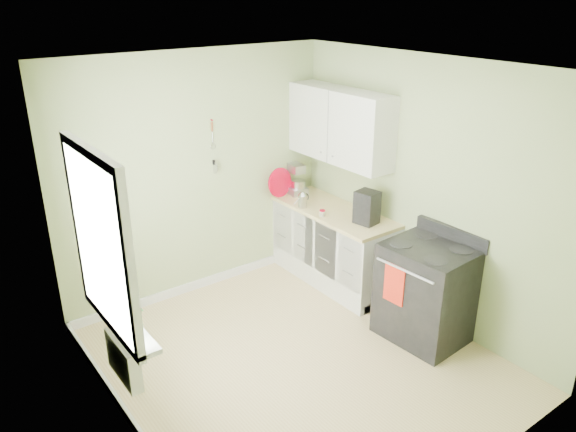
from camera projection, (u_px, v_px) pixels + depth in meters
floor at (297, 362)px, 5.30m from camera, size 3.20×3.60×0.02m
ceiling at (300, 66)px, 4.26m from camera, size 3.20×3.60×0.02m
wall_back at (197, 176)px, 6.12m from camera, size 3.20×0.02×2.70m
wall_left at (115, 286)px, 3.89m from camera, size 0.02×3.60×2.70m
wall_right at (424, 192)px, 5.67m from camera, size 0.02×3.60×2.70m
base_cabinets at (333, 247)px, 6.59m from camera, size 0.60×1.60×0.87m
countertop at (334, 211)px, 6.41m from camera, size 0.64×1.60×0.04m
upper_cabinets at (340, 125)px, 6.19m from camera, size 0.35×1.40×0.80m
window at (100, 244)px, 4.05m from camera, size 0.06×1.14×1.44m
window_sill at (120, 320)px, 4.35m from camera, size 0.18×1.14×0.04m
radiator at (124, 360)px, 4.42m from camera, size 0.12×0.50×0.35m
wall_utensils at (214, 155)px, 6.13m from camera, size 0.02×0.14×0.58m
stove at (426, 292)px, 5.50m from camera, size 0.76×0.85×1.11m
stand_mixer at (294, 179)px, 6.88m from camera, size 0.25×0.37×0.42m
kettle at (303, 200)px, 6.44m from camera, size 0.18×0.11×0.18m
coffee_maker at (367, 208)px, 5.98m from camera, size 0.24×0.26×0.36m
red_tray at (280, 182)px, 6.73m from camera, size 0.36×0.11×0.36m
jar at (322, 213)px, 6.21m from camera, size 0.07×0.07×0.07m
plant_a at (135, 318)px, 4.04m from camera, size 0.19×0.21×0.32m
plant_b at (115, 297)px, 4.34m from camera, size 0.20×0.21×0.29m
plant_c at (99, 278)px, 4.62m from camera, size 0.23×0.23×0.29m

